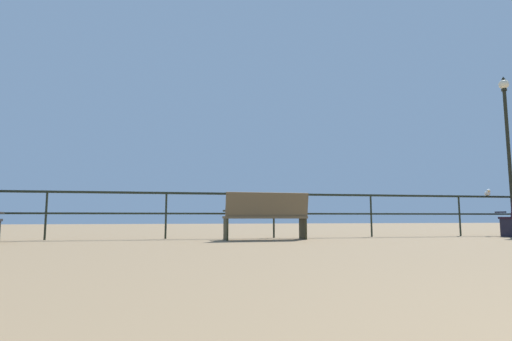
{
  "coord_description": "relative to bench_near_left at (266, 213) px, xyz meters",
  "views": [
    {
      "loc": [
        -2.25,
        0.74,
        0.48
      ],
      "look_at": [
        -0.52,
        9.42,
        1.51
      ],
      "focal_mm": 28.2,
      "sensor_mm": 36.0,
      "label": 1
    }
  ],
  "objects": [
    {
      "name": "seagull_on_rail",
      "position": [
        6.16,
        0.85,
        0.55
      ],
      "size": [
        0.22,
        0.34,
        0.17
      ],
      "color": "silver",
      "rests_on": "pier_railing"
    },
    {
      "name": "pier_railing",
      "position": [
        0.37,
        0.87,
        0.22
      ],
      "size": [
        19.75,
        0.05,
        1.04
      ],
      "color": "black",
      "rests_on": "ground_plane"
    },
    {
      "name": "lamppost_center",
      "position": [
        7.21,
        1.17,
        1.95
      ],
      "size": [
        0.27,
        0.27,
        4.47
      ],
      "color": "black",
      "rests_on": "ground_plane"
    },
    {
      "name": "bench_near_left",
      "position": [
        0.0,
        0.0,
        0.0
      ],
      "size": [
        1.8,
        0.66,
        0.99
      ],
      "color": "brown",
      "rests_on": "ground_plane"
    }
  ]
}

